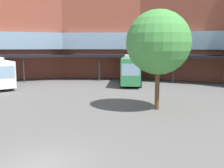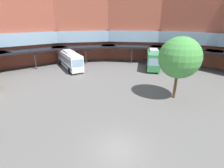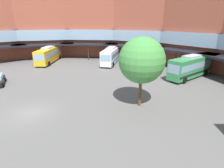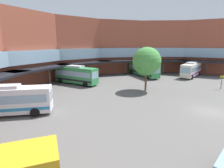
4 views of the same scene
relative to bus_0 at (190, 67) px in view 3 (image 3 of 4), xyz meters
The scene contains 6 objects.
ground_plane 25.87m from the bus_0, 100.48° to the right, with size 119.61×119.61×0.00m, color #605E5B.
station_building 8.96m from the bus_0, 129.99° to the right, with size 75.96×44.50×14.94m.
bus_0 is the anchor object (origin of this frame).
bus_1 17.97m from the bus_0, behind, with size 8.82×10.35×3.77m.
bus_3 31.17m from the bus_0, 153.30° to the right, with size 10.16×9.49×3.74m.
plaza_tree 15.35m from the bus_0, 83.57° to the right, with size 5.13×5.13×8.00m.
Camera 3 is at (18.99, -4.36, 9.56)m, focal length 28.60 mm.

